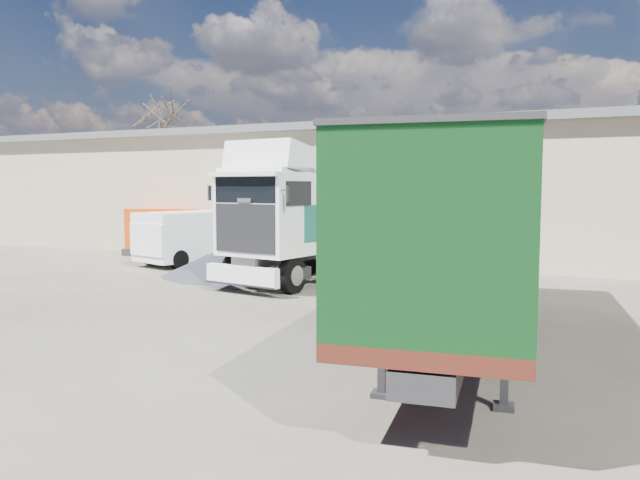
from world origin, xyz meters
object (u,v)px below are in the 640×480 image
at_px(bare_tree, 161,105).
at_px(box_trailer, 465,224).
at_px(tractor_unit, 287,225).
at_px(orange_skip, 166,234).
at_px(panel_van, 196,237).

bearing_deg(bare_tree, box_trailer, -40.62).
relative_size(tractor_unit, box_trailer, 0.59).
bearing_deg(box_trailer, orange_skip, 139.29).
bearing_deg(tractor_unit, bare_tree, 147.12).
xyz_separation_m(bare_tree, panel_van, (11.50, -12.25, -6.91)).
bearing_deg(tractor_unit, box_trailer, -27.17).
xyz_separation_m(bare_tree, box_trailer, (23.08, -19.80, -5.72)).
distance_m(tractor_unit, orange_skip, 9.98).
height_order(bare_tree, orange_skip, bare_tree).
height_order(tractor_unit, panel_van, tractor_unit).
relative_size(bare_tree, panel_van, 1.87).
height_order(bare_tree, box_trailer, bare_tree).
height_order(tractor_unit, box_trailer, tractor_unit).
height_order(box_trailer, panel_van, box_trailer).
distance_m(tractor_unit, box_trailer, 7.61).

